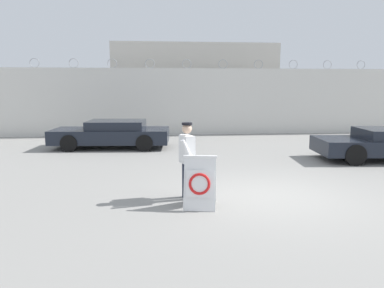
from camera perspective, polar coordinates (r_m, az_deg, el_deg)
ground_plane at (r=8.81m, az=11.86°, el=-7.80°), size 90.00×90.00×0.00m
perimeter_wall at (r=19.37m, az=1.96°, el=6.48°), size 36.00×0.30×3.83m
building_block at (r=24.00m, az=-0.01°, el=8.75°), size 9.53×5.55×4.90m
barricade_sign at (r=7.73m, az=1.23°, el=-5.80°), size 0.76×0.79×1.09m
security_guard at (r=8.25m, az=-0.79°, el=-1.98°), size 0.35×0.66×1.70m
parked_car_front_coupe at (r=15.50m, az=-12.06°, el=1.56°), size 4.77×2.28×1.11m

